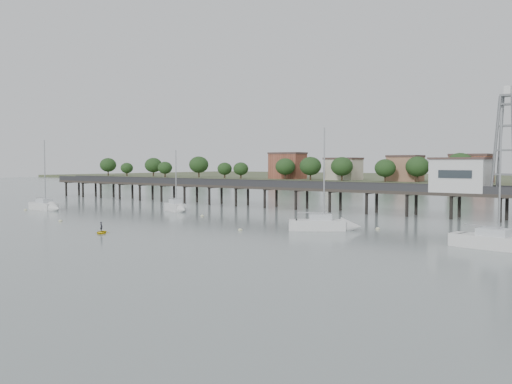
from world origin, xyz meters
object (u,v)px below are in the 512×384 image
Objects in this scene: sailboat_d at (509,244)px; white_tender at (178,206)px; sailboat_b at (177,208)px; pier at (318,189)px; yellow_dinghy at (101,233)px; lattice_tower at (507,145)px; sailboat_a at (48,207)px; sailboat_c at (331,225)px.

sailboat_d reaches higher than white_tender.
sailboat_b is 2.99× the size of white_tender.
pier is 40.17× the size of white_tender.
white_tender is 36.90m from yellow_dinghy.
pier is 10.25× the size of sailboat_d.
pier is 9.68× the size of lattice_tower.
sailboat_b is 0.85× the size of sailboat_a.
white_tender is at bearing 81.64° from yellow_dinghy.
lattice_tower is at bearing 12.70° from yellow_dinghy.
sailboat_a is 23.05m from white_tender.
pier is 11.35× the size of sailboat_a.
pier is 64.33× the size of yellow_dinghy.
sailboat_d reaches higher than pier.
sailboat_c is 5.85× the size of yellow_dinghy.
white_tender is at bearing -166.78° from lattice_tower.
sailboat_a reaches higher than sailboat_b.
yellow_dinghy is (14.71, -27.44, -0.65)m from sailboat_b.
sailboat_d is (38.93, -28.79, -3.16)m from pier.
pier is 11.00× the size of sailboat_c.
sailboat_d is at bearing 3.87° from sailboat_a.
lattice_tower reaches higher than sailboat_d.
sailboat_a is (-69.72, -29.35, -10.46)m from lattice_tower.
white_tender reaches higher than yellow_dinghy.
sailboat_a is (-19.99, -12.40, -0.01)m from sailboat_b.
yellow_dinghy is (34.70, -15.03, -0.64)m from sailboat_a.
pier is at bearing -180.00° from lattice_tower.
lattice_tower is at bearing 0.00° from pier.
white_tender is 1.60× the size of yellow_dinghy.
pier is at bearing 40.99° from sailboat_a.
sailboat_b is at bearing 79.16° from yellow_dinghy.
yellow_dinghy is (-42.44, -15.59, -0.64)m from sailboat_d.
sailboat_b is at bearing 134.19° from sailboat_c.
white_tender is at bearing 129.58° from sailboat_c.
sailboat_c is (-14.63, -24.83, -10.46)m from lattice_tower.
yellow_dinghy is (-35.01, -44.38, -11.10)m from lattice_tower.
lattice_tower reaches higher than sailboat_a.
yellow_dinghy is (-3.51, -44.38, -3.79)m from pier.
lattice_tower reaches higher than sailboat_c.
sailboat_c is at bearing 2.87° from white_tender.
sailboat_b is at bearing -161.18° from lattice_tower.
pier is at bearing 46.44° from yellow_dinghy.
sailboat_d is 63.36m from white_tender.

